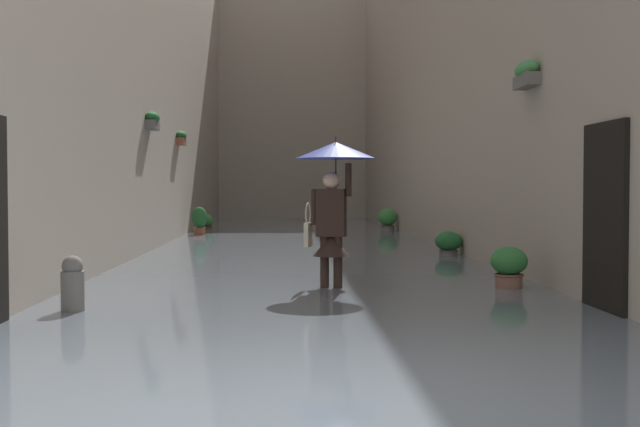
{
  "coord_description": "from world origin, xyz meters",
  "views": [
    {
      "loc": [
        0.33,
        4.9,
        1.49
      ],
      "look_at": [
        -0.12,
        -5.14,
        1.16
      ],
      "focal_mm": 44.84,
      "sensor_mm": 36.0,
      "label": 1
    }
  ],
  "objects_px": {
    "potted_plant_far_right": "(208,224)",
    "mooring_bollard": "(73,291)",
    "person_wading": "(334,184)",
    "potted_plant_mid_left": "(387,221)",
    "potted_plant_far_left": "(448,245)",
    "potted_plant_near_left": "(509,270)",
    "potted_plant_near_right": "(199,222)"
  },
  "relations": [
    {
      "from": "person_wading",
      "to": "potted_plant_far_right",
      "type": "xyz_separation_m",
      "value": [
        3.08,
        -14.75,
        -1.19
      ]
    },
    {
      "from": "potted_plant_far_left",
      "to": "mooring_bollard",
      "type": "height_order",
      "value": "mooring_bollard"
    },
    {
      "from": "potted_plant_near_left",
      "to": "potted_plant_near_right",
      "type": "height_order",
      "value": "potted_plant_near_right"
    },
    {
      "from": "person_wading",
      "to": "potted_plant_far_right",
      "type": "bearing_deg",
      "value": -78.19
    },
    {
      "from": "potted_plant_mid_left",
      "to": "potted_plant_far_left",
      "type": "xyz_separation_m",
      "value": [
        -0.06,
        8.91,
        -0.11
      ]
    },
    {
      "from": "potted_plant_mid_left",
      "to": "potted_plant_far_left",
      "type": "relative_size",
      "value": 1.34
    },
    {
      "from": "potted_plant_near_right",
      "to": "person_wading",
      "type": "bearing_deg",
      "value": 104.16
    },
    {
      "from": "potted_plant_near_right",
      "to": "potted_plant_near_left",
      "type": "bearing_deg",
      "value": 113.67
    },
    {
      "from": "potted_plant_mid_left",
      "to": "potted_plant_far_right",
      "type": "relative_size",
      "value": 1.29
    },
    {
      "from": "potted_plant_mid_left",
      "to": "potted_plant_far_left",
      "type": "bearing_deg",
      "value": 90.36
    },
    {
      "from": "potted_plant_far_right",
      "to": "potted_plant_near_left",
      "type": "bearing_deg",
      "value": 109.95
    },
    {
      "from": "potted_plant_far_right",
      "to": "mooring_bollard",
      "type": "height_order",
      "value": "mooring_bollard"
    },
    {
      "from": "potted_plant_near_right",
      "to": "mooring_bollard",
      "type": "distance_m",
      "value": 14.03
    },
    {
      "from": "person_wading",
      "to": "potted_plant_near_right",
      "type": "height_order",
      "value": "person_wading"
    },
    {
      "from": "potted_plant_near_left",
      "to": "potted_plant_far_right",
      "type": "height_order",
      "value": "potted_plant_near_left"
    },
    {
      "from": "potted_plant_far_right",
      "to": "potted_plant_near_right",
      "type": "height_order",
      "value": "potted_plant_near_right"
    },
    {
      "from": "potted_plant_near_left",
      "to": "potted_plant_far_right",
      "type": "xyz_separation_m",
      "value": [
        5.41,
        -14.89,
        -0.05
      ]
    },
    {
      "from": "person_wading",
      "to": "potted_plant_near_left",
      "type": "bearing_deg",
      "value": 176.52
    },
    {
      "from": "potted_plant_near_right",
      "to": "mooring_bollard",
      "type": "xyz_separation_m",
      "value": [
        -0.13,
        14.03,
        -0.14
      ]
    },
    {
      "from": "potted_plant_mid_left",
      "to": "potted_plant_near_left",
      "type": "xyz_separation_m",
      "value": [
        0.19,
        14.04,
        -0.07
      ]
    },
    {
      "from": "potted_plant_mid_left",
      "to": "potted_plant_far_right",
      "type": "xyz_separation_m",
      "value": [
        5.6,
        -0.85,
        -0.12
      ]
    },
    {
      "from": "person_wading",
      "to": "potted_plant_far_left",
      "type": "distance_m",
      "value": 5.73
    },
    {
      "from": "person_wading",
      "to": "potted_plant_mid_left",
      "type": "bearing_deg",
      "value": -100.27
    },
    {
      "from": "person_wading",
      "to": "potted_plant_far_right",
      "type": "relative_size",
      "value": 3.31
    },
    {
      "from": "potted_plant_near_right",
      "to": "mooring_bollard",
      "type": "relative_size",
      "value": 1.25
    },
    {
      "from": "person_wading",
      "to": "potted_plant_near_right",
      "type": "xyz_separation_m",
      "value": [
        3.06,
        -12.15,
        -1.02
      ]
    },
    {
      "from": "potted_plant_far_left",
      "to": "potted_plant_far_right",
      "type": "xyz_separation_m",
      "value": [
        5.66,
        -9.77,
        -0.01
      ]
    },
    {
      "from": "potted_plant_near_left",
      "to": "potted_plant_far_left",
      "type": "height_order",
      "value": "potted_plant_near_left"
    },
    {
      "from": "potted_plant_near_left",
      "to": "potted_plant_far_right",
      "type": "distance_m",
      "value": 15.84
    },
    {
      "from": "potted_plant_mid_left",
      "to": "potted_plant_far_right",
      "type": "height_order",
      "value": "potted_plant_mid_left"
    },
    {
      "from": "person_wading",
      "to": "potted_plant_mid_left",
      "type": "relative_size",
      "value": 2.57
    },
    {
      "from": "potted_plant_far_right",
      "to": "mooring_bollard",
      "type": "relative_size",
      "value": 0.86
    }
  ]
}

